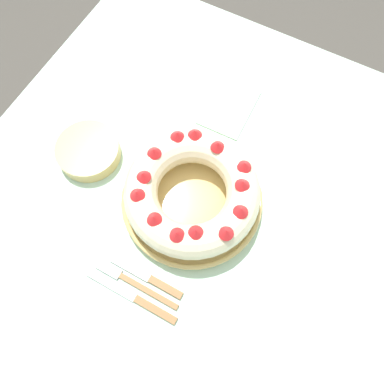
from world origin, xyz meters
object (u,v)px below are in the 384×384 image
at_px(side_bowl, 89,151).
at_px(cake_knife, 151,279).
at_px(bundt_cake, 192,192).
at_px(serving_knife, 137,299).
at_px(fork, 131,281).
at_px(napkin, 229,107).
at_px(serving_dish, 192,200).

bearing_deg(side_bowl, cake_knife, -123.50).
bearing_deg(bundt_cake, side_bowl, 91.89).
xyz_separation_m(serving_knife, cake_knife, (0.05, -0.00, 0.00)).
bearing_deg(fork, cake_knife, -57.90).
distance_m(serving_knife, napkin, 0.54).
bearing_deg(bundt_cake, serving_dish, 141.93).
bearing_deg(fork, serving_knife, -132.49).
bearing_deg(side_bowl, napkin, -40.08).
distance_m(cake_knife, side_bowl, 0.35).
relative_size(side_bowl, napkin, 0.93).
relative_size(serving_dish, side_bowl, 2.13).
bearing_deg(cake_knife, serving_dish, 0.50).
bearing_deg(napkin, bundt_cake, -171.85).
bearing_deg(napkin, serving_dish, -171.86).
xyz_separation_m(serving_dish, side_bowl, (-0.01, 0.29, 0.01)).
bearing_deg(side_bowl, serving_knife, -130.34).
relative_size(cake_knife, napkin, 1.08).
xyz_separation_m(fork, serving_knife, (-0.03, -0.03, 0.00)).
distance_m(serving_dish, cake_knife, 0.21).
relative_size(serving_dish, fork, 1.63).
bearing_deg(side_bowl, bundt_cake, -88.11).
height_order(serving_dish, cake_knife, serving_dish).
height_order(fork, side_bowl, side_bowl).
height_order(bundt_cake, cake_knife, bundt_cake).
height_order(serving_knife, side_bowl, side_bowl).
bearing_deg(serving_knife, fork, 53.93).
distance_m(serving_dish, fork, 0.23).
bearing_deg(serving_dish, napkin, 8.14).
distance_m(side_bowl, napkin, 0.39).
relative_size(serving_knife, side_bowl, 1.44).
height_order(serving_dish, bundt_cake, bundt_cake).
bearing_deg(serving_dish, fork, 172.67).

